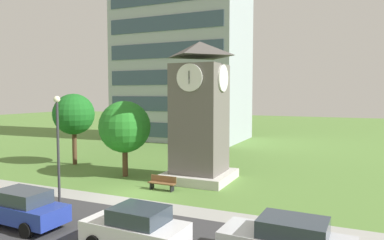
{
  "coord_description": "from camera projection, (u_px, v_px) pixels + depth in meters",
  "views": [
    {
      "loc": [
        11.62,
        -18.13,
        6.04
      ],
      "look_at": [
        1.02,
        5.63,
        4.12
      ],
      "focal_mm": 33.54,
      "sensor_mm": 36.0,
      "label": 1
    }
  ],
  "objects": [
    {
      "name": "ground_plane",
      "position": [
        139.0,
        194.0,
        21.68
      ],
      "size": [
        160.0,
        160.0,
        0.0
      ],
      "primitive_type": "plane",
      "color": "#567F38"
    },
    {
      "name": "street_asphalt",
      "position": [
        64.0,
        228.0,
        16.07
      ],
      "size": [
        120.0,
        7.2,
        0.01
      ],
      "primitive_type": "cube",
      "color": "#38383A",
      "rests_on": "ground"
    },
    {
      "name": "kerb_strip",
      "position": [
        122.0,
        201.0,
        20.08
      ],
      "size": [
        120.0,
        1.6,
        0.01
      ],
      "primitive_type": "cube",
      "color": "#9E9E99",
      "rests_on": "ground"
    },
    {
      "name": "office_building",
      "position": [
        182.0,
        42.0,
        47.36
      ],
      "size": [
        16.4,
        10.38,
        25.6
      ],
      "color": "#9EA8B2",
      "rests_on": "ground"
    },
    {
      "name": "clock_tower",
      "position": [
        200.0,
        120.0,
        24.74
      ],
      "size": [
        4.41,
        4.41,
        9.58
      ],
      "color": "#605B56",
      "rests_on": "ground"
    },
    {
      "name": "park_bench",
      "position": [
        162.0,
        183.0,
        22.45
      ],
      "size": [
        1.81,
        0.51,
        0.88
      ],
      "color": "brown",
      "rests_on": "ground"
    },
    {
      "name": "street_lamp",
      "position": [
        58.0,
        137.0,
        19.52
      ],
      "size": [
        0.36,
        0.36,
        5.91
      ],
      "color": "#333338",
      "rests_on": "ground"
    },
    {
      "name": "tree_streetside",
      "position": [
        125.0,
        127.0,
        25.99
      ],
      "size": [
        3.76,
        3.76,
        5.52
      ],
      "color": "#513823",
      "rests_on": "ground"
    },
    {
      "name": "tree_by_building",
      "position": [
        74.0,
        114.0,
        30.35
      ],
      "size": [
        3.47,
        3.47,
        6.04
      ],
      "color": "#513823",
      "rests_on": "ground"
    },
    {
      "name": "parked_car_blue",
      "position": [
        20.0,
        207.0,
        16.32
      ],
      "size": [
        4.81,
        2.05,
        1.69
      ],
      "color": "#23389E",
      "rests_on": "ground"
    },
    {
      "name": "parked_car_white",
      "position": [
        136.0,
        228.0,
        13.87
      ],
      "size": [
        4.14,
        2.19,
        1.69
      ],
      "color": "silver",
      "rests_on": "ground"
    }
  ]
}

